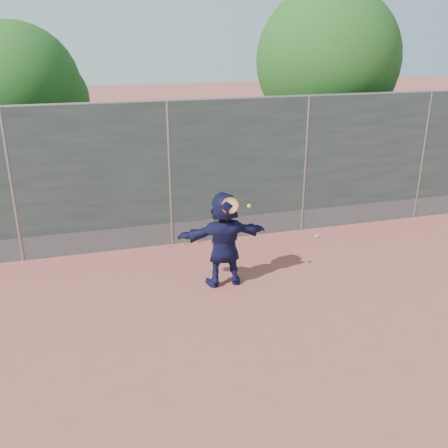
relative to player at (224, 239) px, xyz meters
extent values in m
plane|color=#9E4C42|center=(-0.57, -1.47, -0.85)|extent=(80.00, 80.00, 0.00)
imported|color=#16163C|center=(0.00, 0.00, 0.00)|extent=(1.59, 0.54, 1.71)
sphere|color=gold|center=(2.56, 1.48, -0.82)|extent=(0.07, 0.07, 0.07)
cube|color=#38423D|center=(-0.57, 2.03, 0.90)|extent=(20.00, 0.04, 2.50)
cube|color=slate|center=(-0.57, 2.03, -0.60)|extent=(20.00, 0.03, 0.50)
cylinder|color=gray|center=(-0.57, 2.03, 2.15)|extent=(20.00, 0.05, 0.05)
cylinder|color=gray|center=(-3.57, 2.03, 0.65)|extent=(0.06, 0.06, 3.00)
cylinder|color=gray|center=(-0.57, 2.03, 0.65)|extent=(0.06, 0.06, 3.00)
cylinder|color=gray|center=(2.43, 2.03, 0.65)|extent=(0.06, 0.06, 3.00)
cylinder|color=gray|center=(5.43, 2.03, 0.65)|extent=(0.06, 0.06, 3.00)
torus|color=orange|center=(0.05, -0.20, 0.68)|extent=(0.29, 0.05, 0.29)
cylinder|color=beige|center=(0.05, -0.20, 0.68)|extent=(0.25, 0.03, 0.25)
cylinder|color=black|center=(0.00, -0.18, 0.48)|extent=(0.04, 0.13, 0.33)
sphere|color=gold|center=(0.39, -0.19, 0.64)|extent=(0.07, 0.07, 0.07)
cylinder|color=#382314|center=(3.93, 4.23, 0.45)|extent=(0.28, 0.28, 2.60)
sphere|color=#23561C|center=(3.93, 4.23, 2.74)|extent=(3.60, 3.60, 3.60)
sphere|color=#23561C|center=(4.65, 4.43, 2.38)|extent=(2.52, 2.52, 2.52)
cylinder|color=#382314|center=(-3.57, 5.03, 0.25)|extent=(0.28, 0.28, 2.20)
sphere|color=#23561C|center=(-3.57, 5.03, 2.17)|extent=(3.00, 3.00, 3.00)
sphere|color=#23561C|center=(-2.97, 5.23, 1.87)|extent=(2.10, 2.10, 2.10)
cone|color=#387226|center=(-0.32, 1.91, -0.72)|extent=(0.03, 0.03, 0.26)
cone|color=#387226|center=(-0.02, 1.93, -0.70)|extent=(0.03, 0.03, 0.30)
cone|color=#387226|center=(-0.67, 1.89, -0.74)|extent=(0.03, 0.03, 0.22)
camera|label=1|loc=(-2.23, -7.71, 3.35)|focal=40.00mm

